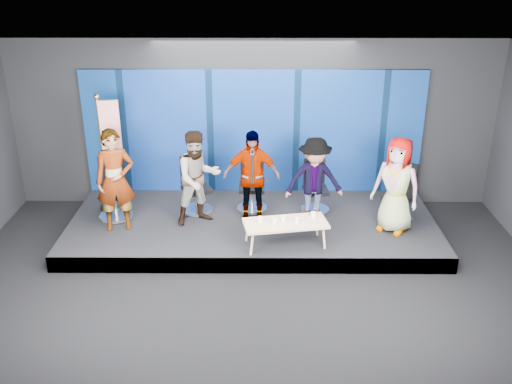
% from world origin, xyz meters
% --- Properties ---
extents(ground, '(10.00, 10.00, 0.00)m').
position_xyz_m(ground, '(0.00, 0.00, 0.00)').
color(ground, black).
rests_on(ground, ground).
extents(room_walls, '(10.02, 8.02, 3.51)m').
position_xyz_m(room_walls, '(0.00, 0.00, 2.43)').
color(room_walls, black).
rests_on(room_walls, ground).
extents(riser, '(7.00, 3.00, 0.30)m').
position_xyz_m(riser, '(0.00, 2.50, 0.15)').
color(riser, black).
rests_on(riser, ground).
extents(backdrop, '(7.00, 0.08, 2.60)m').
position_xyz_m(backdrop, '(0.00, 3.95, 1.60)').
color(backdrop, navy).
rests_on(backdrop, riser).
extents(chair_a, '(0.80, 0.80, 1.18)m').
position_xyz_m(chair_a, '(-2.67, 2.61, 0.69)').
color(chair_a, silver).
rests_on(chair_a, riser).
extents(panelist_a, '(0.78, 0.61, 1.91)m').
position_xyz_m(panelist_a, '(-2.48, 2.14, 1.26)').
color(panelist_a, black).
rests_on(panelist_a, riser).
extents(chair_b, '(0.84, 0.84, 1.11)m').
position_xyz_m(chair_b, '(-1.12, 2.90, 0.67)').
color(chair_b, silver).
rests_on(chair_b, riser).
extents(panelist_b, '(1.09, 1.00, 1.80)m').
position_xyz_m(panelist_b, '(-1.01, 2.40, 1.20)').
color(panelist_b, black).
rests_on(panelist_b, riser).
extents(chair_c, '(0.63, 0.63, 1.11)m').
position_xyz_m(chair_c, '(-0.02, 3.00, 0.66)').
color(chair_c, silver).
rests_on(chair_c, riser).
extents(panelist_c, '(1.05, 0.45, 1.79)m').
position_xyz_m(panelist_c, '(-0.02, 2.49, 1.20)').
color(panelist_c, black).
rests_on(panelist_c, riser).
extents(chair_d, '(0.63, 0.63, 1.03)m').
position_xyz_m(chair_d, '(1.23, 2.94, 0.64)').
color(chair_d, silver).
rests_on(chair_d, riser).
extents(panelist_d, '(1.13, 0.72, 1.67)m').
position_xyz_m(panelist_d, '(1.15, 2.44, 1.13)').
color(panelist_d, black).
rests_on(panelist_d, riser).
extents(chair_e, '(0.87, 0.87, 1.11)m').
position_xyz_m(chair_e, '(2.80, 2.55, 0.66)').
color(chair_e, silver).
rests_on(chair_e, riser).
extents(panelist_e, '(1.04, 0.97, 1.79)m').
position_xyz_m(panelist_e, '(2.60, 2.08, 1.20)').
color(panelist_e, black).
rests_on(panelist_e, riser).
extents(coffee_table, '(1.53, 0.86, 0.45)m').
position_xyz_m(coffee_table, '(0.58, 1.49, 0.71)').
color(coffee_table, tan).
rests_on(coffee_table, riser).
extents(mug_a, '(0.08, 0.08, 0.09)m').
position_xyz_m(mug_a, '(0.14, 1.50, 0.79)').
color(mug_a, white).
rests_on(mug_a, coffee_table).
extents(mug_b, '(0.07, 0.07, 0.09)m').
position_xyz_m(mug_b, '(0.39, 1.42, 0.79)').
color(mug_b, white).
rests_on(mug_b, coffee_table).
extents(mug_c, '(0.08, 0.08, 0.09)m').
position_xyz_m(mug_c, '(0.54, 1.54, 0.79)').
color(mug_c, white).
rests_on(mug_c, coffee_table).
extents(mug_d, '(0.07, 0.07, 0.09)m').
position_xyz_m(mug_d, '(0.78, 1.47, 0.79)').
color(mug_d, white).
rests_on(mug_d, coffee_table).
extents(mug_e, '(0.08, 0.08, 0.10)m').
position_xyz_m(mug_e, '(1.08, 1.68, 0.80)').
color(mug_e, white).
rests_on(mug_e, coffee_table).
extents(flag_stand, '(0.54, 0.31, 2.35)m').
position_xyz_m(flag_stand, '(-2.77, 2.94, 1.55)').
color(flag_stand, black).
rests_on(flag_stand, riser).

